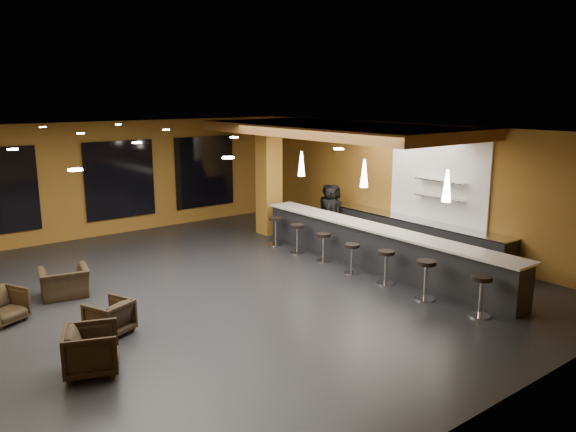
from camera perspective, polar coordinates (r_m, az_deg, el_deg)
floor at (r=12.97m, az=-5.69°, el=-7.37°), size 12.00×13.00×0.10m
ceiling at (r=12.24m, az=-6.05°, el=8.71°), size 12.00×13.00×0.10m
wall_back at (r=18.29m, az=-16.84°, el=3.75°), size 12.00×0.10×3.50m
wall_front at (r=7.91m, az=20.43°, el=-7.30°), size 12.00×0.10×3.50m
wall_right at (r=16.44m, az=12.34°, el=3.08°), size 0.10×13.00×3.50m
wood_soffit at (r=15.47m, az=4.78°, el=8.76°), size 3.60×8.00×0.28m
window_center at (r=18.20m, az=-16.70°, el=3.55°), size 2.20×0.06×2.40m
window_right at (r=19.46m, az=-8.44°, el=4.48°), size 2.20×0.06×2.40m
tile_backsplash at (r=15.72m, az=14.96°, el=3.46°), size 0.06×3.20×2.40m
bar_counter at (r=14.29m, az=8.96°, el=-3.28°), size 0.60×8.00×1.00m
bar_top at (r=14.16m, az=9.03°, el=-1.24°), size 0.78×8.10×0.05m
prep_counter at (r=16.09m, az=12.57°, el=-1.93°), size 0.70×6.00×0.86m
prep_top at (r=15.98m, az=12.64°, el=-0.35°), size 0.72×6.00×0.03m
wall_shelf_lower at (r=15.55m, az=15.14°, el=1.86°), size 0.30×1.50×0.03m
wall_shelf_upper at (r=15.48m, az=15.24°, el=3.50°), size 0.30×1.50×0.03m
column at (r=17.43m, az=-1.96°, el=3.87°), size 0.60×0.60×3.50m
pendant_0 at (r=12.65m, az=15.84°, el=2.96°), size 0.20×0.20×0.70m
pendant_1 at (r=14.26m, az=7.75°, el=4.32°), size 0.20×0.20×0.70m
pendant_2 at (r=16.09m, az=1.38°, el=5.32°), size 0.20×0.20×0.70m
staff_a at (r=16.36m, az=4.47°, el=-0.02°), size 0.69×0.56×1.64m
staff_b at (r=17.33m, az=4.13°, el=0.59°), size 0.92×0.81×1.59m
staff_c at (r=17.39m, az=4.60°, el=0.62°), size 0.91×0.75×1.59m
armchair_a at (r=9.54m, az=-19.30°, el=-12.74°), size 1.06×1.05×0.75m
armchair_b at (r=10.87m, az=-17.69°, el=-9.78°), size 0.91×0.92×0.65m
armchair_c at (r=12.14m, az=-27.01°, el=-8.17°), size 0.96×0.97×0.66m
armchair_d at (r=13.10m, az=-21.77°, el=-6.30°), size 1.14×1.04×0.64m
bar_stool_0 at (r=11.69m, az=19.03°, el=-7.18°), size 0.42×0.42×0.84m
bar_stool_1 at (r=12.29m, az=13.82°, el=-5.81°), size 0.44×0.44×0.87m
bar_stool_2 at (r=13.10m, az=9.92°, el=-4.71°), size 0.40×0.40×0.80m
bar_stool_3 at (r=13.76m, az=6.52°, el=-3.93°), size 0.38×0.38×0.74m
bar_stool_4 at (r=14.67m, az=3.64°, el=-2.81°), size 0.38×0.38×0.76m
bar_stool_5 at (r=15.38m, az=0.95°, el=-1.94°), size 0.41×0.41×0.81m
bar_stool_6 at (r=16.19m, az=-1.26°, el=-1.17°), size 0.42×0.42×0.83m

